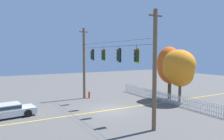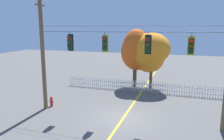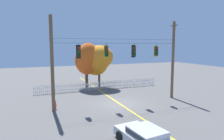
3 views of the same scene
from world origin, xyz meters
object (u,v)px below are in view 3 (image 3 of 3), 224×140
Objects in this scene: autumn_maple_mid at (97,61)px; fire_hydrant at (55,105)px; traffic_signal_eastbound_side at (134,51)px; parked_car at (146,137)px; traffic_signal_westbound_side at (79,52)px; autumn_maple_near_fence at (88,59)px; traffic_signal_northbound_secondary at (156,51)px; traffic_signal_southbound_primary at (107,51)px.

autumn_maple_mid reaches higher than fire_hydrant.
traffic_signal_eastbound_side is 0.33× the size of parked_car.
traffic_signal_westbound_side is 1.69× the size of fire_hydrant.
parked_car is (-1.19, -17.24, -3.37)m from autumn_maple_near_fence.
autumn_maple_mid is (-3.78, 8.58, -1.47)m from traffic_signal_northbound_secondary.
traffic_signal_westbound_side is 0.24× the size of autumn_maple_mid.
fire_hydrant is at bearing 173.54° from traffic_signal_southbound_primary.
traffic_signal_northbound_secondary is 0.24× the size of autumn_maple_mid.
traffic_signal_northbound_secondary is 0.33× the size of parked_car.
autumn_maple_mid is at bearing 78.19° from traffic_signal_southbound_primary.
traffic_signal_northbound_secondary is (8.25, -0.00, -0.04)m from traffic_signal_westbound_side.
traffic_signal_westbound_side is 5.34m from fire_hydrant.
traffic_signal_southbound_primary is 9.81m from parked_car.
traffic_signal_southbound_primary is 8.73m from autumn_maple_near_fence.
traffic_signal_eastbound_side is at bearing 0.00° from traffic_signal_westbound_side.
traffic_signal_westbound_side is 9.25m from autumn_maple_near_fence.
traffic_signal_southbound_primary is at bearing 180.00° from traffic_signal_northbound_secondary.
autumn_maple_near_fence is 10.28m from fire_hydrant.
traffic_signal_southbound_primary reaches higher than autumn_maple_mid.
autumn_maple_near_fence reaches higher than parked_car.
traffic_signal_westbound_side is at bearing 180.00° from traffic_signal_northbound_secondary.
autumn_maple_near_fence is 7.55× the size of fire_hydrant.
parked_car is (-3.73, -8.61, -4.63)m from traffic_signal_eastbound_side.
fire_hydrant is (-10.43, 0.55, -4.81)m from traffic_signal_northbound_secondary.
parked_car is 10.02m from fire_hydrant.
traffic_signal_southbound_primary is (2.67, -0.00, -0.01)m from traffic_signal_westbound_side.
parked_car is (-0.79, -8.61, -4.63)m from traffic_signal_southbound_primary.
autumn_maple_mid is at bearing 97.62° from traffic_signal_eastbound_side.
traffic_signal_northbound_secondary is 9.49m from autumn_maple_mid.
traffic_signal_eastbound_side is 1.74× the size of fire_hydrant.
traffic_signal_westbound_side is at bearing -117.51° from autumn_maple_mid.
fire_hydrant is (-4.07, 9.16, -0.20)m from parked_car.
traffic_signal_northbound_secondary is at bearing -0.00° from traffic_signal_westbound_side.
traffic_signal_southbound_primary is at bearing -101.81° from autumn_maple_mid.
autumn_maple_near_fence is 1.41m from autumn_maple_mid.
traffic_signal_westbound_side is at bearing 180.00° from traffic_signal_southbound_primary.
traffic_signal_eastbound_side is at bearing 66.58° from parked_car.
fire_hydrant is at bearing -123.04° from autumn_maple_near_fence.
traffic_signal_westbound_side is 0.32× the size of parked_car.
fire_hydrant is at bearing 176.98° from traffic_signal_northbound_secondary.
fire_hydrant is (-5.26, -8.08, -3.57)m from autumn_maple_near_fence.
traffic_signal_westbound_side reaches higher than fire_hydrant.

